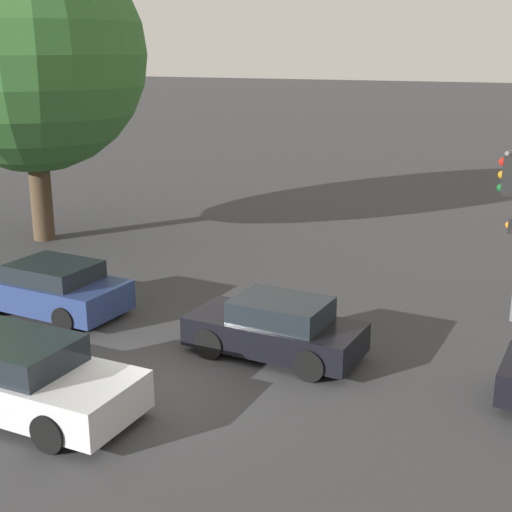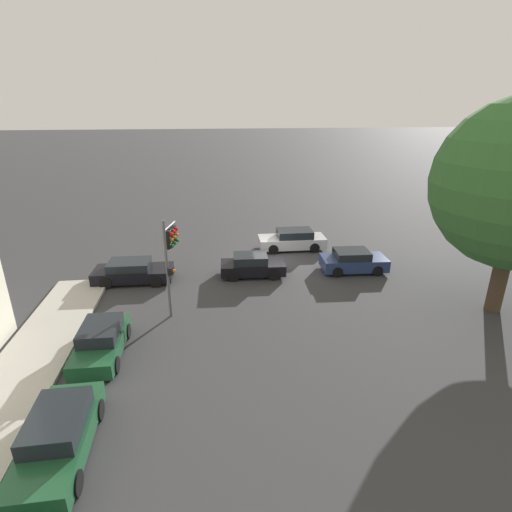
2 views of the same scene
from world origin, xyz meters
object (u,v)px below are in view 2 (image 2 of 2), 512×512
object	(u,v)px
traffic_signal	(170,246)
crossing_car_0	(353,261)
crossing_car_1	(133,272)
parked_car_0	(101,341)
parked_car_1	(58,436)
crossing_car_3	(292,240)
crossing_car_2	(252,266)

from	to	relation	value
traffic_signal	crossing_car_0	world-z (taller)	traffic_signal
crossing_car_1	parked_car_0	distance (m)	7.43
parked_car_1	traffic_signal	bearing A→B (deg)	160.69
crossing_car_3	traffic_signal	bearing A→B (deg)	47.45
crossing_car_3	parked_car_1	world-z (taller)	crossing_car_3
crossing_car_2	parked_car_0	distance (m)	10.38
parked_car_0	crossing_car_3	bearing A→B (deg)	138.43
crossing_car_0	crossing_car_3	distance (m)	5.33
crossing_car_0	parked_car_1	distance (m)	18.54
crossing_car_0	crossing_car_1	size ratio (longest dim) A/B	0.89
traffic_signal	crossing_car_2	xyz separation A→B (m)	(-4.41, -3.96, -2.85)
crossing_car_1	traffic_signal	bearing A→B (deg)	-53.36
crossing_car_0	crossing_car_2	bearing A→B (deg)	-177.73
traffic_signal	crossing_car_1	distance (m)	5.55
traffic_signal	parked_car_1	bearing A→B (deg)	-94.76
crossing_car_2	parked_car_0	xyz separation A→B (m)	(7.20, 7.48, -0.00)
traffic_signal	crossing_car_2	size ratio (longest dim) A/B	1.24
parked_car_0	traffic_signal	bearing A→B (deg)	141.89
crossing_car_0	traffic_signal	bearing A→B (deg)	-157.38
traffic_signal	crossing_car_3	world-z (taller)	traffic_signal
traffic_signal	crossing_car_3	size ratio (longest dim) A/B	1.03
parked_car_1	crossing_car_1	bearing A→B (deg)	178.26
crossing_car_2	parked_car_0	world-z (taller)	parked_car_0
crossing_car_1	parked_car_0	world-z (taller)	parked_car_0
crossing_car_0	crossing_car_3	size ratio (longest dim) A/B	0.86
traffic_signal	parked_car_0	distance (m)	5.31
traffic_signal	parked_car_1	world-z (taller)	traffic_signal
parked_car_0	parked_car_1	world-z (taller)	parked_car_1
crossing_car_2	parked_car_0	size ratio (longest dim) A/B	0.99
crossing_car_0	parked_car_0	distance (m)	15.48
parked_car_1	crossing_car_0	bearing A→B (deg)	131.48
traffic_signal	crossing_car_3	xyz separation A→B (m)	(-7.83, -8.34, -2.80)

